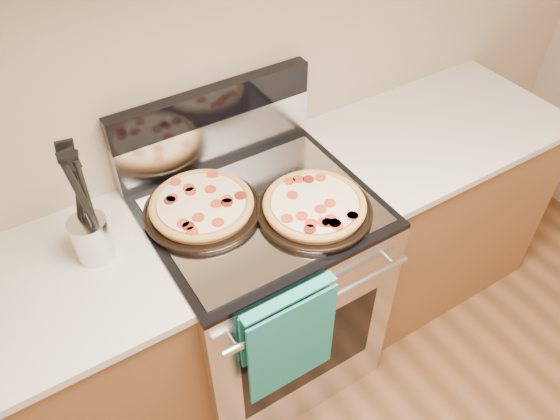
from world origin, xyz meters
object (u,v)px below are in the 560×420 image
pepperoni_pizza_front (314,207)px  range_body (263,291)px  pepperoni_pizza_back (202,206)px  utensil_crock (92,239)px

pepperoni_pizza_front → range_body: bearing=136.3°
pepperoni_pizza_back → range_body: bearing=-21.3°
range_body → pepperoni_pizza_back: (-0.18, 0.07, 0.50)m
pepperoni_pizza_front → utensil_crock: 0.71m
range_body → pepperoni_pizza_front: (0.14, -0.13, 0.50)m
range_body → utensil_crock: (-0.54, 0.09, 0.53)m
pepperoni_pizza_back → pepperoni_pizza_front: same height
range_body → utensil_crock: bearing=170.7°
range_body → utensil_crock: utensil_crock is taller
pepperoni_pizza_front → utensil_crock: (-0.68, 0.22, 0.03)m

